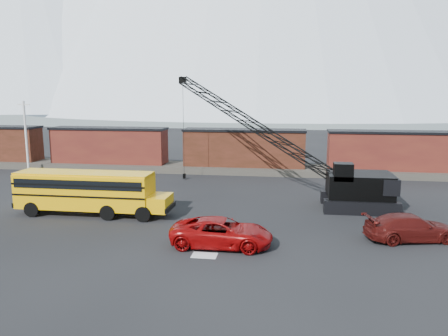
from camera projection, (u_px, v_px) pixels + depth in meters
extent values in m
plane|color=black|center=(209.00, 232.00, 28.18)|extent=(160.00, 160.00, 0.00)
cube|color=white|center=(284.00, 88.00, 357.36)|extent=(800.00, 80.00, 24.00)
cube|color=#49443C|center=(244.00, 169.00, 49.56)|extent=(120.00, 5.00, 0.70)
cube|color=black|center=(19.00, 158.00, 53.51)|extent=(2.20, 2.40, 0.60)
cube|color=#491715|center=(109.00, 146.00, 51.49)|extent=(13.50, 2.90, 4.00)
cube|color=black|center=(109.00, 128.00, 51.14)|extent=(13.70, 3.10, 0.25)
cube|color=black|center=(77.00, 159.00, 52.40)|extent=(2.20, 2.40, 0.60)
cube|color=black|center=(144.00, 161.00, 51.17)|extent=(2.20, 2.40, 0.60)
cube|color=#522217|center=(244.00, 148.00, 49.15)|extent=(13.50, 2.90, 4.00)
cube|color=black|center=(244.00, 130.00, 48.80)|extent=(13.70, 3.10, 0.25)
cube|color=black|center=(208.00, 162.00, 50.06)|extent=(2.20, 2.40, 0.60)
cube|color=black|center=(281.00, 164.00, 48.83)|extent=(2.20, 2.40, 0.60)
cube|color=#491715|center=(392.00, 151.00, 46.81)|extent=(13.50, 2.90, 4.00)
cube|color=black|center=(394.00, 132.00, 46.46)|extent=(13.70, 3.10, 0.25)
cube|color=black|center=(351.00, 166.00, 47.72)|extent=(2.20, 2.40, 0.60)
cube|color=black|center=(432.00, 168.00, 46.49)|extent=(2.20, 2.40, 0.60)
cylinder|color=silver|center=(26.00, 137.00, 48.54)|extent=(0.24, 0.24, 8.00)
cube|color=silver|center=(24.00, 105.00, 47.93)|extent=(1.40, 0.12, 0.12)
cube|color=silver|center=(204.00, 255.00, 24.21)|extent=(1.40, 0.90, 0.02)
cube|color=#E8A504|center=(85.00, 191.00, 32.05)|extent=(10.00, 2.50, 2.50)
cube|color=#E8A504|center=(159.00, 203.00, 31.35)|extent=(1.60, 2.30, 1.10)
cube|color=#E8A504|center=(84.00, 173.00, 31.82)|extent=(10.00, 2.30, 0.18)
cube|color=black|center=(76.00, 185.00, 30.70)|extent=(9.60, 0.05, 0.65)
cube|color=black|center=(92.00, 178.00, 33.15)|extent=(9.60, 0.05, 0.65)
cube|color=black|center=(170.00, 207.00, 31.28)|extent=(0.15, 2.45, 0.35)
cube|color=black|center=(23.00, 201.00, 32.96)|extent=(0.15, 2.50, 0.35)
cylinder|color=black|center=(32.00, 209.00, 31.67)|extent=(1.10, 0.35, 1.10)
cylinder|color=black|center=(49.00, 202.00, 33.91)|extent=(1.10, 0.35, 1.10)
cylinder|color=black|center=(108.00, 213.00, 30.82)|extent=(1.10, 0.35, 1.10)
cylinder|color=black|center=(120.00, 204.00, 33.06)|extent=(1.10, 0.35, 1.10)
cylinder|color=black|center=(143.00, 214.00, 30.44)|extent=(1.10, 0.35, 1.10)
cylinder|color=black|center=(153.00, 206.00, 32.68)|extent=(1.10, 0.35, 1.10)
imported|color=#8F0607|center=(222.00, 232.00, 25.58)|extent=(5.99, 2.76, 1.66)
imported|color=#450E0C|center=(411.00, 227.00, 26.59)|extent=(5.94, 3.50, 1.62)
cube|color=black|center=(362.00, 208.00, 32.33)|extent=(5.50, 1.00, 1.00)
cube|color=black|center=(355.00, 197.00, 35.44)|extent=(5.50, 1.00, 1.00)
cube|color=black|center=(359.00, 185.00, 33.65)|extent=(4.80, 3.60, 1.80)
cube|color=black|center=(386.00, 183.00, 33.32)|extent=(1.20, 3.80, 1.20)
cube|color=black|center=(343.00, 172.00, 32.47)|extent=(1.40, 1.20, 1.30)
cube|color=black|center=(344.00, 173.00, 31.94)|extent=(1.20, 0.06, 0.90)
cube|color=black|center=(183.00, 80.00, 43.63)|extent=(0.70, 0.50, 0.60)
cylinder|color=black|center=(184.00, 131.00, 44.50)|extent=(0.04, 0.04, 9.86)
cube|color=black|center=(184.00, 176.00, 45.31)|extent=(0.25, 0.25, 0.50)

